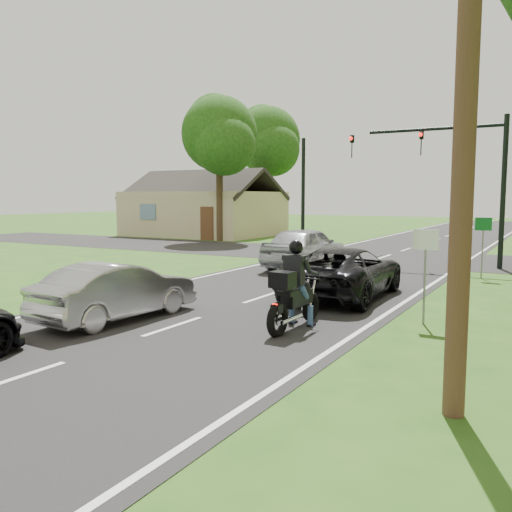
# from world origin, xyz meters

# --- Properties ---
(ground) EXTENTS (140.00, 140.00, 0.00)m
(ground) POSITION_xyz_m (0.00, 0.00, 0.00)
(ground) COLOR #244F16
(ground) RESTS_ON ground
(road) EXTENTS (8.00, 100.00, 0.01)m
(road) POSITION_xyz_m (0.00, 10.00, 0.01)
(road) COLOR black
(road) RESTS_ON ground
(cross_road) EXTENTS (60.00, 7.00, 0.01)m
(cross_road) POSITION_xyz_m (0.00, 16.00, 0.01)
(cross_road) COLOR black
(cross_road) RESTS_ON ground
(motorcycle_rider) EXTENTS (0.64, 2.27, 1.95)m
(motorcycle_rider) POSITION_xyz_m (2.38, 1.11, 0.77)
(motorcycle_rider) COLOR black
(motorcycle_rider) RESTS_ON ground
(dark_suv) EXTENTS (2.54, 5.18, 1.42)m
(dark_suv) POSITION_xyz_m (2.00, 5.22, 0.72)
(dark_suv) COLOR black
(dark_suv) RESTS_ON road
(silver_sedan) EXTENTS (1.67, 4.11, 1.33)m
(silver_sedan) POSITION_xyz_m (-1.55, -0.09, 0.68)
(silver_sedan) COLOR #A4A4A9
(silver_sedan) RESTS_ON road
(silver_suv) EXTENTS (1.98, 4.86, 1.65)m
(silver_suv) POSITION_xyz_m (-1.59, 10.43, 0.84)
(silver_suv) COLOR #ABADB3
(silver_suv) RESTS_ON road
(traffic_signal) EXTENTS (6.38, 0.44, 6.00)m
(traffic_signal) POSITION_xyz_m (3.34, 14.00, 4.14)
(traffic_signal) COLOR black
(traffic_signal) RESTS_ON ground
(signal_pole_far) EXTENTS (0.20, 0.20, 6.00)m
(signal_pole_far) POSITION_xyz_m (-5.20, 18.00, 3.00)
(signal_pole_far) COLOR black
(signal_pole_far) RESTS_ON ground
(utility_pole_near) EXTENTS (1.60, 0.28, 10.00)m
(utility_pole_near) POSITION_xyz_m (6.20, -2.00, 5.08)
(utility_pole_near) COLOR brown
(utility_pole_near) RESTS_ON ground
(sign_white) EXTENTS (0.55, 0.07, 2.12)m
(sign_white) POSITION_xyz_m (4.70, 2.98, 1.60)
(sign_white) COLOR slate
(sign_white) RESTS_ON ground
(sign_green) EXTENTS (0.55, 0.07, 2.12)m
(sign_green) POSITION_xyz_m (4.90, 10.98, 1.60)
(sign_green) COLOR slate
(sign_green) RESTS_ON ground
(tree_left_near) EXTENTS (5.12, 4.96, 9.22)m
(tree_left_near) POSITION_xyz_m (-11.73, 19.78, 6.53)
(tree_left_near) COLOR #332316
(tree_left_near) RESTS_ON ground
(tree_left_far) EXTENTS (5.76, 5.58, 10.14)m
(tree_left_far) POSITION_xyz_m (-13.70, 29.76, 7.13)
(tree_left_far) COLOR #332316
(tree_left_far) RESTS_ON ground
(house) EXTENTS (10.20, 8.00, 4.84)m
(house) POSITION_xyz_m (-16.00, 24.00, 1.77)
(house) COLOR tan
(house) RESTS_ON ground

